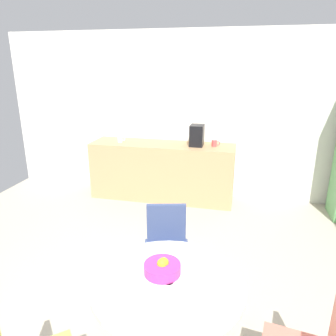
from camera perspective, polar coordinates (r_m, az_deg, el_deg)
ground_plane at (r=3.12m, az=-8.73°, el=-24.64°), size 6.00×6.00×0.00m
wall_back at (r=5.25m, az=2.80°, el=9.28°), size 6.00×0.10×2.60m
counter_block at (r=5.17m, az=-1.01°, el=-0.54°), size 2.26×0.60×0.90m
round_table at (r=2.33m, az=-0.00°, el=-22.46°), size 1.01×1.01×0.75m
chair_navy at (r=3.12m, az=-0.28°, el=-12.34°), size 0.51×0.51×0.83m
fruit_bowl at (r=2.28m, az=-1.00°, el=-17.28°), size 0.25×0.25×0.11m
mug_white at (r=4.93m, az=8.24°, el=4.36°), size 0.13×0.08×0.09m
mug_green at (r=5.20m, az=-8.47°, el=5.08°), size 0.13×0.08×0.09m
coffee_maker at (r=4.91m, az=5.14°, el=5.76°), size 0.20×0.24×0.32m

